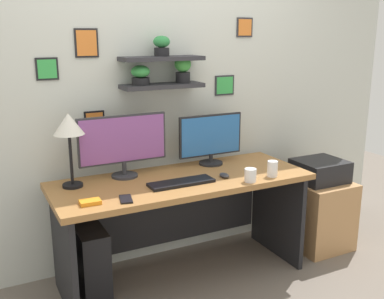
# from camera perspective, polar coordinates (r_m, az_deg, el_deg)

# --- Properties ---
(ground_plane) EXTENTS (8.00, 8.00, 0.00)m
(ground_plane) POSITION_cam_1_polar(r_m,az_deg,el_deg) (3.40, -1.17, -15.74)
(ground_plane) COLOR #70665B
(back_wall_assembly) EXTENTS (4.40, 0.24, 2.70)m
(back_wall_assembly) POSITION_cam_1_polar(r_m,az_deg,el_deg) (3.35, -4.57, 8.34)
(back_wall_assembly) COLOR silver
(back_wall_assembly) RESTS_ON ground
(desk) EXTENTS (1.77, 0.68, 0.75)m
(desk) POSITION_cam_1_polar(r_m,az_deg,el_deg) (3.21, -1.66, -6.83)
(desk) COLOR #9E6B38
(desk) RESTS_ON ground
(monitor_left) EXTENTS (0.62, 0.18, 0.43)m
(monitor_left) POSITION_cam_1_polar(r_m,az_deg,el_deg) (3.10, -8.71, 0.86)
(monitor_left) COLOR #2D2D33
(monitor_left) RESTS_ON desk
(monitor_right) EXTENTS (0.51, 0.18, 0.38)m
(monitor_right) POSITION_cam_1_polar(r_m,az_deg,el_deg) (3.37, 2.36, 1.42)
(monitor_right) COLOR black
(monitor_right) RESTS_ON desk
(keyboard) EXTENTS (0.44, 0.14, 0.02)m
(keyboard) POSITION_cam_1_polar(r_m,az_deg,el_deg) (2.97, -1.36, -4.20)
(keyboard) COLOR black
(keyboard) RESTS_ON desk
(computer_mouse) EXTENTS (0.06, 0.09, 0.03)m
(computer_mouse) POSITION_cam_1_polar(r_m,az_deg,el_deg) (3.11, 4.10, -3.27)
(computer_mouse) COLOR #2D2D33
(computer_mouse) RESTS_ON desk
(desk_lamp) EXTENTS (0.19, 0.19, 0.48)m
(desk_lamp) POSITION_cam_1_polar(r_m,az_deg,el_deg) (2.92, -15.30, 2.56)
(desk_lamp) COLOR black
(desk_lamp) RESTS_ON desk
(cell_phone) EXTENTS (0.10, 0.15, 0.01)m
(cell_phone) POSITION_cam_1_polar(r_m,az_deg,el_deg) (2.72, -8.36, -6.22)
(cell_phone) COLOR black
(cell_phone) RESTS_ON desk
(coffee_mug) EXTENTS (0.08, 0.08, 0.09)m
(coffee_mug) POSITION_cam_1_polar(r_m,az_deg,el_deg) (3.03, 7.39, -3.24)
(coffee_mug) COLOR white
(coffee_mug) RESTS_ON desk
(scissors_tray) EXTENTS (0.12, 0.08, 0.02)m
(scissors_tray) POSITION_cam_1_polar(r_m,az_deg,el_deg) (2.70, -12.74, -6.50)
(scissors_tray) COLOR orange
(scissors_tray) RESTS_ON desk
(water_cup) EXTENTS (0.07, 0.07, 0.11)m
(water_cup) POSITION_cam_1_polar(r_m,az_deg,el_deg) (3.16, 10.13, -2.41)
(water_cup) COLOR white
(water_cup) RESTS_ON desk
(drawer_cabinet) EXTENTS (0.44, 0.50, 0.56)m
(drawer_cabinet) POSITION_cam_1_polar(r_m,az_deg,el_deg) (3.88, 15.47, -7.72)
(drawer_cabinet) COLOR tan
(drawer_cabinet) RESTS_ON ground
(printer) EXTENTS (0.38, 0.34, 0.17)m
(printer) POSITION_cam_1_polar(r_m,az_deg,el_deg) (3.76, 15.84, -2.58)
(printer) COLOR black
(printer) RESTS_ON drawer_cabinet
(computer_tower_left) EXTENTS (0.18, 0.40, 0.48)m
(computer_tower_left) POSITION_cam_1_polar(r_m,az_deg,el_deg) (3.18, -12.70, -13.49)
(computer_tower_left) COLOR black
(computer_tower_left) RESTS_ON ground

